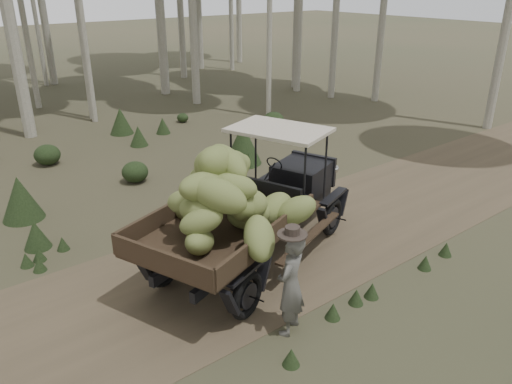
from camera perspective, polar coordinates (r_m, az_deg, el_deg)
ground at (r=10.61m, az=1.85°, el=-6.81°), size 120.00×120.00×0.00m
dirt_track at (r=10.60m, az=1.85°, el=-6.79°), size 70.00×4.00×0.01m
banana_truck at (r=9.11m, az=-1.66°, el=-0.51°), size 5.78×3.80×2.85m
farmer at (r=7.98m, az=3.99°, el=-10.40°), size 0.76×0.65×1.91m
undergrowth at (r=8.27m, az=0.26°, el=-12.20°), size 20.06×21.17×1.38m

